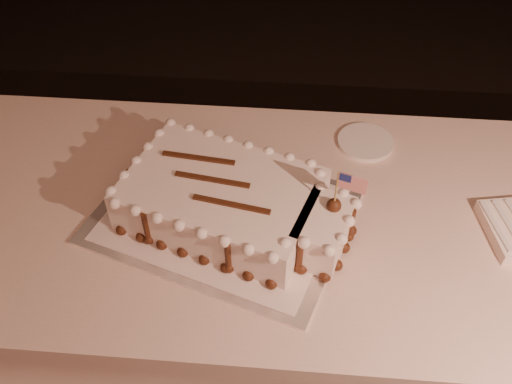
# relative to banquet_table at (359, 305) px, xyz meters

# --- Properties ---
(banquet_table) EXTENTS (2.40, 0.80, 0.75)m
(banquet_table) POSITION_rel_banquet_table_xyz_m (0.00, 0.00, 0.00)
(banquet_table) COLOR beige
(banquet_table) RESTS_ON ground
(cake_board) EXTENTS (0.68, 0.59, 0.01)m
(cake_board) POSITION_rel_banquet_table_xyz_m (-0.37, -0.02, 0.38)
(cake_board) COLOR white
(cake_board) RESTS_ON banquet_table
(doily) EXTENTS (0.61, 0.53, 0.00)m
(doily) POSITION_rel_banquet_table_xyz_m (-0.37, -0.02, 0.38)
(doily) COLOR white
(doily) RESTS_ON cake_board
(sheet_cake) EXTENTS (0.57, 0.42, 0.22)m
(sheet_cake) POSITION_rel_banquet_table_xyz_m (-0.34, -0.03, 0.44)
(sheet_cake) COLOR white
(sheet_cake) RESTS_ON doily
(side_plate) EXTENTS (0.15, 0.15, 0.01)m
(side_plate) POSITION_rel_banquet_table_xyz_m (-0.02, 0.27, 0.38)
(side_plate) COLOR white
(side_plate) RESTS_ON banquet_table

